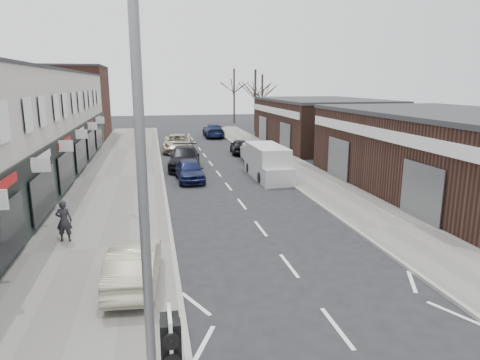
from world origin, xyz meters
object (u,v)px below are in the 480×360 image
parked_car_right_a (253,152)px  parked_car_right_b (240,146)px  parked_car_left_c (177,143)px  warning_sign (139,175)px  sedan_on_pavement (134,264)px  parked_car_right_c (213,130)px  street_lamp (154,192)px  parked_car_left_b (184,158)px  parked_car_left_a (190,170)px  white_van (268,163)px  pedestrian (64,221)px

parked_car_right_a → parked_car_right_b: 4.00m
parked_car_left_c → parked_car_right_b: parked_car_left_c is taller
parked_car_right_b → warning_sign: bearing=71.1°
sedan_on_pavement → parked_car_right_c: parked_car_right_c is taller
street_lamp → sedan_on_pavement: (-0.70, 6.18, -3.83)m
street_lamp → parked_car_left_c: size_ratio=1.41×
parked_car_left_b → parked_car_right_b: bearing=53.1°
warning_sign → parked_car_left_a: warning_sign is taller
parked_car_left_b → parked_car_left_c: 8.35m
street_lamp → parked_car_right_c: street_lamp is taller
parked_car_left_b → parked_car_right_c: size_ratio=1.02×
parked_car_left_c → parked_car_right_c: size_ratio=1.04×
parked_car_left_c → parked_car_right_a: 8.61m
street_lamp → parked_car_right_c: 44.36m
parked_car_left_a → white_van: bearing=-3.5°
white_van → parked_car_right_c: bearing=90.6°
sedan_on_pavement → street_lamp: bearing=101.0°
parked_car_right_a → pedestrian: bearing=60.0°
white_van → parked_car_left_a: size_ratio=1.34×
parked_car_right_b → parked_car_right_c: 12.59m
white_van → parked_car_left_b: bearing=139.6°
white_van → pedestrian: bearing=-138.0°
white_van → parked_car_left_a: bearing=177.8°
street_lamp → parked_car_right_b: bearing=75.9°
sedan_on_pavement → white_van: bearing=-115.1°
parked_car_right_c → white_van: bearing=92.6°
parked_car_left_c → pedestrian: bearing=-100.1°
parked_car_right_a → parked_car_left_a: bearing=52.2°
pedestrian → white_van: bearing=-132.0°
warning_sign → parked_car_right_c: (7.81, 30.81, -1.41)m
parked_car_left_a → parked_car_right_a: size_ratio=0.89×
pedestrian → parked_car_right_b: 23.38m
parked_car_right_b → parked_car_right_c: bearing=-81.4°
parked_car_left_a → parked_car_right_c: bearing=76.2°
parked_car_left_a → parked_car_right_b: 11.51m
parked_car_left_b → parked_car_right_a: 6.01m
parked_car_left_a → parked_car_right_b: size_ratio=1.04×
white_van → parked_car_left_a: (-5.25, 0.16, -0.32)m
street_lamp → parked_car_left_a: street_lamp is taller
parked_car_left_b → parked_car_right_a: size_ratio=1.19×
street_lamp → parked_car_right_b: size_ratio=2.00×
warning_sign → parked_car_left_c: bearing=81.9°
pedestrian → parked_car_left_b: pedestrian is taller
white_van → parked_car_left_c: size_ratio=0.99×
parked_car_right_c → parked_car_left_a: bearing=79.6°
parked_car_right_a → parked_car_right_b: size_ratio=1.18×
street_lamp → parked_car_right_b: 32.24m
warning_sign → parked_car_right_c: 31.82m
warning_sign → white_van: bearing=44.1°
pedestrian → sedan_on_pavement: bearing=128.2°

